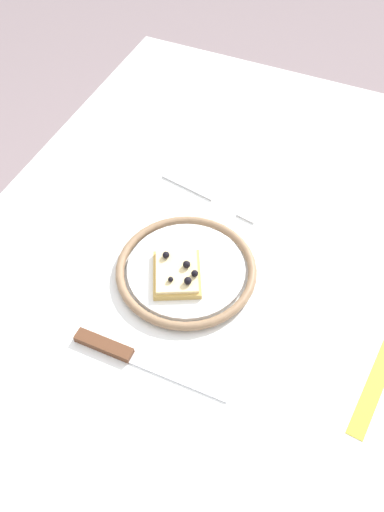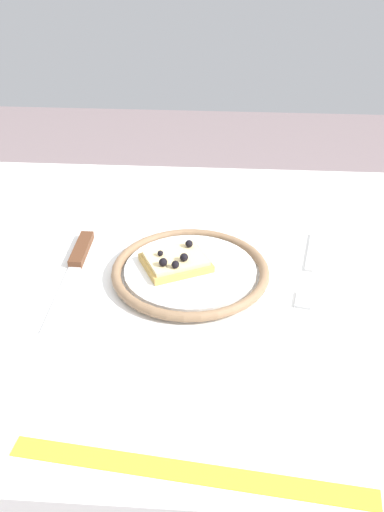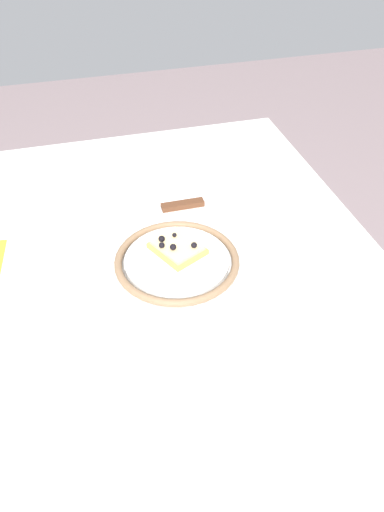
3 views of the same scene
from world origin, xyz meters
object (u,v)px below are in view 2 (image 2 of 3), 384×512
(dining_table, at_px, (224,325))
(plate, at_px, (192,272))
(fork, at_px, (310,268))
(knife, at_px, (78,262))
(measuring_tape, at_px, (192,472))
(pizza_slice_near, at_px, (177,262))

(dining_table, height_order, plate, plate)
(plate, relative_size, fork, 1.13)
(plate, bearing_deg, knife, -7.16)
(dining_table, bearing_deg, measuring_tape, 85.46)
(knife, distance_m, measuring_tape, 0.40)
(dining_table, relative_size, measuring_tape, 3.15)
(measuring_tape, bearing_deg, plate, -79.88)
(fork, distance_m, measuring_tape, 0.39)
(pizza_slice_near, bearing_deg, measuring_tape, 97.46)
(dining_table, bearing_deg, plate, 7.31)
(pizza_slice_near, relative_size, fork, 0.56)
(plate, bearing_deg, pizza_slice_near, -7.44)
(plate, bearing_deg, measuring_tape, 93.89)
(knife, xyz_separation_m, fork, (-0.34, -0.01, -0.00))
(plate, distance_m, measuring_tape, 0.33)
(knife, distance_m, fork, 0.34)
(knife, height_order, fork, knife)
(pizza_slice_near, distance_m, knife, 0.15)
(dining_table, xyz_separation_m, plate, (0.05, 0.01, 0.10))
(dining_table, distance_m, measuring_tape, 0.35)
(fork, bearing_deg, knife, 1.55)
(dining_table, height_order, knife, knife)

